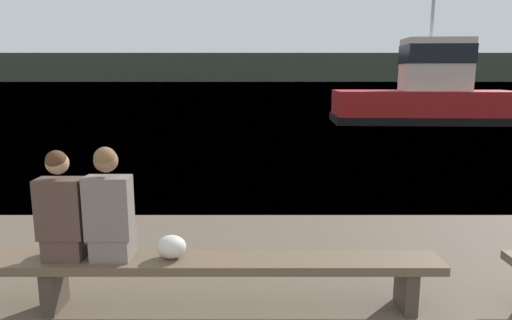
# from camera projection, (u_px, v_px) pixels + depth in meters

# --- Properties ---
(water_surface) EXTENTS (240.00, 240.00, 0.00)m
(water_surface) POSITION_uv_depth(u_px,v_px,m) (252.00, 83.00, 124.97)
(water_surface) COLOR #386084
(water_surface) RESTS_ON ground
(far_shoreline) EXTENTS (600.00, 12.00, 8.78)m
(far_shoreline) POSITION_uv_depth(u_px,v_px,m) (253.00, 68.00, 146.22)
(far_shoreline) COLOR #384233
(far_shoreline) RESTS_ON ground
(bench_main) EXTENTS (7.07, 0.42, 0.49)m
(bench_main) POSITION_uv_depth(u_px,v_px,m) (52.00, 267.00, 4.15)
(bench_main) COLOR brown
(bench_main) RESTS_ON ground
(person_left) EXTENTS (0.40, 0.35, 1.00)m
(person_left) POSITION_uv_depth(u_px,v_px,m) (61.00, 212.00, 4.05)
(person_left) COLOR #4C382D
(person_left) RESTS_ON bench_main
(person_right) EXTENTS (0.40, 0.36, 1.03)m
(person_right) POSITION_uv_depth(u_px,v_px,m) (109.00, 210.00, 4.05)
(person_right) COLOR #70665B
(person_right) RESTS_ON bench_main
(shopping_bag) EXTENTS (0.27, 0.23, 0.21)m
(shopping_bag) POSITION_uv_depth(u_px,v_px,m) (171.00, 247.00, 4.13)
(shopping_bag) COLOR beige
(shopping_bag) RESTS_ON bench_main
(tugboat_red) EXTENTS (8.24, 3.56, 6.57)m
(tugboat_red) POSITION_uv_depth(u_px,v_px,m) (426.00, 97.00, 20.44)
(tugboat_red) COLOR #A81919
(tugboat_red) RESTS_ON water_surface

